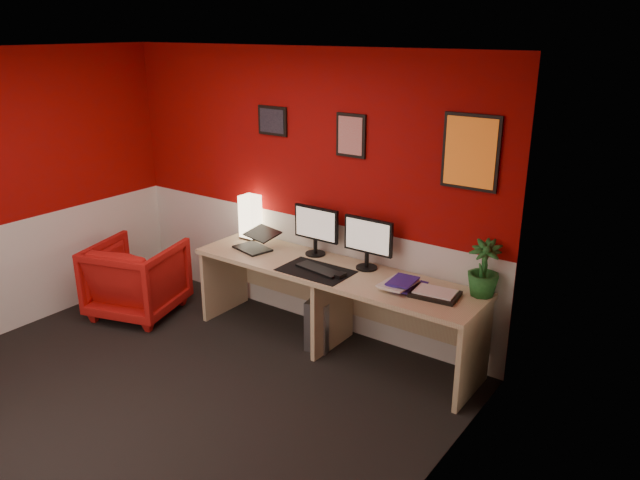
{
  "coord_description": "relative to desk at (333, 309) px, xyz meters",
  "views": [
    {
      "loc": [
        3.28,
        -2.55,
        2.66
      ],
      "look_at": [
        0.6,
        1.21,
        1.05
      ],
      "focal_mm": 34.63,
      "sensor_mm": 36.0,
      "label": 1
    }
  ],
  "objects": [
    {
      "name": "shoji_lamp",
      "position": [
        -1.1,
        0.21,
        0.56
      ],
      "size": [
        0.16,
        0.16,
        0.4
      ],
      "primitive_type": "cube",
      "color": "#FFE5B2",
      "rests_on": "desk"
    },
    {
      "name": "wainscot_left",
      "position": [
        -2.59,
        -1.41,
        0.14
      ],
      "size": [
        0.01,
        3.5,
        1.0
      ],
      "primitive_type": "cube",
      "color": "silver",
      "rests_on": "ground"
    },
    {
      "name": "art_left",
      "position": [
        -0.89,
        0.33,
        1.49
      ],
      "size": [
        0.32,
        0.02,
        0.26
      ],
      "primitive_type": "cube",
      "color": "black",
      "rests_on": "wall_back"
    },
    {
      "name": "zen_tray",
      "position": [
        0.93,
        0.01,
        0.38
      ],
      "size": [
        0.37,
        0.29,
        0.03
      ],
      "primitive_type": "cube",
      "rotation": [
        0.0,
        0.0,
        0.11
      ],
      "color": "black",
      "rests_on": "desk"
    },
    {
      "name": "desk",
      "position": [
        0.0,
        0.0,
        0.0
      ],
      "size": [
        2.6,
        0.65,
        0.73
      ],
      "primitive_type": "cube",
      "color": "tan",
      "rests_on": "ground"
    },
    {
      "name": "mouse",
      "position": [
        0.15,
        -0.11,
        0.39
      ],
      "size": [
        0.07,
        0.1,
        0.03
      ],
      "primitive_type": "cube",
      "rotation": [
        0.0,
        0.0,
        -0.06
      ],
      "color": "black",
      "rests_on": "desk_mat"
    },
    {
      "name": "monitor_left",
      "position": [
        -0.33,
        0.21,
        0.66
      ],
      "size": [
        0.45,
        0.06,
        0.58
      ],
      "primitive_type": "cube",
      "color": "black",
      "rests_on": "desk"
    },
    {
      "name": "book_top",
      "position": [
        0.57,
        -0.03,
        0.43
      ],
      "size": [
        0.21,
        0.27,
        0.02
      ],
      "primitive_type": "imported",
      "rotation": [
        0.0,
        0.0,
        0.09
      ],
      "color": "#341F90",
      "rests_on": "book_middle"
    },
    {
      "name": "laptop",
      "position": [
        -0.87,
        -0.02,
        0.47
      ],
      "size": [
        0.38,
        0.3,
        0.22
      ],
      "primitive_type": "cube",
      "rotation": [
        0.0,
        0.0,
        -0.24
      ],
      "color": "black",
      "rests_on": "desk"
    },
    {
      "name": "wall_right",
      "position": [
        1.41,
        -1.41,
        0.89
      ],
      "size": [
        0.01,
        3.5,
        2.5
      ],
      "primitive_type": "cube",
      "color": "#940806",
      "rests_on": "ground"
    },
    {
      "name": "ground",
      "position": [
        -0.59,
        -1.41,
        -0.36
      ],
      "size": [
        4.0,
        3.5,
        0.01
      ],
      "primitive_type": "cube",
      "color": "black",
      "rests_on": "ground"
    },
    {
      "name": "pc_tower",
      "position": [
        -0.1,
        0.04,
        -0.14
      ],
      "size": [
        0.28,
        0.48,
        0.45
      ],
      "primitive_type": "cube",
      "rotation": [
        0.0,
        0.0,
        0.19
      ],
      "color": "#99999E",
      "rests_on": "ground"
    },
    {
      "name": "armchair",
      "position": [
        -1.92,
        -0.52,
        -0.01
      ],
      "size": [
        0.96,
        0.98,
        0.72
      ],
      "primitive_type": "imported",
      "rotation": [
        0.0,
        0.0,
        3.44
      ],
      "color": "#B4100C",
      "rests_on": "ground"
    },
    {
      "name": "wainscot_back",
      "position": [
        -0.59,
        0.34,
        0.14
      ],
      "size": [
        4.0,
        0.01,
        1.0
      ],
      "primitive_type": "cube",
      "color": "silver",
      "rests_on": "ground"
    },
    {
      "name": "desk_mat",
      "position": [
        -0.1,
        -0.11,
        0.37
      ],
      "size": [
        0.6,
        0.38,
        0.01
      ],
      "primitive_type": "cube",
      "color": "black",
      "rests_on": "desk"
    },
    {
      "name": "wainscot_right",
      "position": [
        1.4,
        -1.41,
        0.14
      ],
      "size": [
        0.01,
        3.5,
        1.0
      ],
      "primitive_type": "cube",
      "color": "silver",
      "rests_on": "ground"
    },
    {
      "name": "keyboard",
      "position": [
        -0.08,
        -0.1,
        0.38
      ],
      "size": [
        0.44,
        0.2,
        0.02
      ],
      "primitive_type": "cube",
      "rotation": [
        0.0,
        0.0,
        -0.16
      ],
      "color": "black",
      "rests_on": "desk_mat"
    },
    {
      "name": "book_bottom",
      "position": [
        0.59,
        0.01,
        0.38
      ],
      "size": [
        0.23,
        0.3,
        0.03
      ],
      "primitive_type": "imported",
      "rotation": [
        0.0,
        0.0,
        0.05
      ],
      "color": "#341F90",
      "rests_on": "desk"
    },
    {
      "name": "wall_back",
      "position": [
        -0.59,
        0.34,
        0.89
      ],
      "size": [
        4.0,
        0.01,
        2.5
      ],
      "primitive_type": "cube",
      "color": "#940806",
      "rests_on": "ground"
    },
    {
      "name": "monitor_right",
      "position": [
        0.21,
        0.19,
        0.66
      ],
      "size": [
        0.45,
        0.06,
        0.58
      ],
      "primitive_type": "cube",
      "color": "black",
      "rests_on": "desk"
    },
    {
      "name": "art_center",
      "position": [
        -0.06,
        0.33,
        1.44
      ],
      "size": [
        0.28,
        0.02,
        0.36
      ],
      "primitive_type": "cube",
      "color": "red",
      "rests_on": "wall_back"
    },
    {
      "name": "ceiling",
      "position": [
        -0.59,
        -1.41,
        2.13
      ],
      "size": [
        4.0,
        3.5,
        0.01
      ],
      "primitive_type": "cube",
      "color": "white",
      "rests_on": "ground"
    },
    {
      "name": "potted_plant",
      "position": [
        1.21,
        0.23,
        0.58
      ],
      "size": [
        0.27,
        0.27,
        0.43
      ],
      "primitive_type": "imported",
      "rotation": [
        0.0,
        0.0,
        0.13
      ],
      "color": "#19591E",
      "rests_on": "desk"
    },
    {
      "name": "art_right",
      "position": [
        0.99,
        0.33,
        1.42
      ],
      "size": [
        0.44,
        0.02,
        0.56
      ],
      "primitive_type": "cube",
      "color": "orange",
      "rests_on": "wall_back"
    },
    {
      "name": "book_middle",
      "position": [
        0.52,
        -0.03,
        0.4
      ],
      "size": [
        0.24,
        0.31,
        0.02
      ],
      "primitive_type": "imported",
      "rotation": [
        0.0,
        0.0,
        -0.05
      ],
      "color": "silver",
      "rests_on": "book_bottom"
    }
  ]
}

